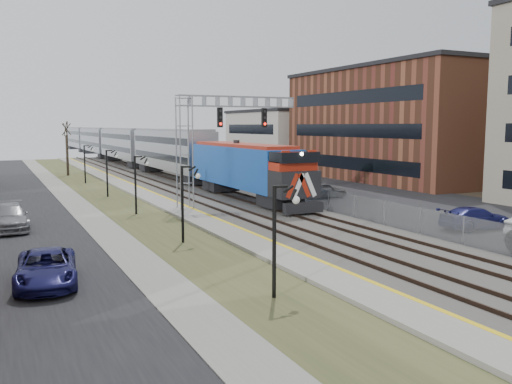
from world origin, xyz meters
TOP-DOWN VIEW (x-y plane):
  - street_west at (-11.50, 35.00)m, footprint 7.00×120.00m
  - sidewalk at (-7.00, 35.00)m, footprint 2.00×120.00m
  - grass_median at (-4.00, 35.00)m, footprint 4.00×120.00m
  - platform at (-1.00, 35.00)m, footprint 2.00×120.00m
  - ballast_bed at (4.00, 35.00)m, footprint 8.00×120.00m
  - parking_lot at (16.00, 35.00)m, footprint 16.00×120.00m
  - platform_edge at (-0.12, 35.00)m, footprint 0.24×120.00m
  - track_near at (2.00, 35.00)m, footprint 1.58×120.00m
  - track_far at (5.50, 35.00)m, footprint 1.58×120.00m
  - train at (5.50, 77.76)m, footprint 3.00×108.65m
  - signal_gantry at (1.22, 27.99)m, footprint 9.00×1.07m
  - lampposts at (-4.00, 18.29)m, footprint 0.14×62.14m
  - fence at (8.20, 35.00)m, footprint 0.04×120.00m
  - buildings_east at (30.00, 31.18)m, footprint 16.00×76.00m
  - car_lot_d at (12.45, 14.08)m, footprint 4.60×2.12m
  - car_lot_e at (12.02, 29.56)m, footprint 4.02×1.77m
  - car_lot_f at (11.30, 30.28)m, footprint 4.28×1.75m
  - car_street_a at (-10.99, 13.17)m, footprint 2.64×4.88m
  - car_street_b at (-11.92, 25.81)m, footprint 2.10×5.07m
  - car_lot_g at (11.57, 48.05)m, footprint 5.49×3.38m

SIDE VIEW (x-z plane):
  - street_west at x=-11.50m, z-range 0.00..0.04m
  - parking_lot at x=16.00m, z-range 0.00..0.04m
  - grass_median at x=-4.00m, z-range 0.00..0.06m
  - sidewalk at x=-7.00m, z-range 0.00..0.08m
  - ballast_bed at x=4.00m, z-range 0.00..0.20m
  - platform at x=-1.00m, z-range 0.00..0.24m
  - platform_edge at x=-0.12m, z-range 0.24..0.25m
  - track_near at x=2.00m, z-range 0.20..0.35m
  - track_far at x=5.50m, z-range 0.20..0.35m
  - car_street_a at x=-10.99m, z-range 0.00..1.30m
  - car_lot_d at x=12.45m, z-range 0.00..1.30m
  - car_lot_e at x=12.02m, z-range 0.00..1.35m
  - car_lot_f at x=11.30m, z-range 0.00..1.38m
  - car_lot_g at x=11.57m, z-range 0.00..1.42m
  - car_street_b at x=-11.92m, z-range 0.00..1.47m
  - fence at x=8.20m, z-range 0.00..1.60m
  - lampposts at x=-4.00m, z-range 0.00..4.00m
  - train at x=5.50m, z-range 0.28..5.60m
  - signal_gantry at x=1.22m, z-range 1.51..9.66m
  - buildings_east at x=30.00m, z-range -1.19..13.81m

